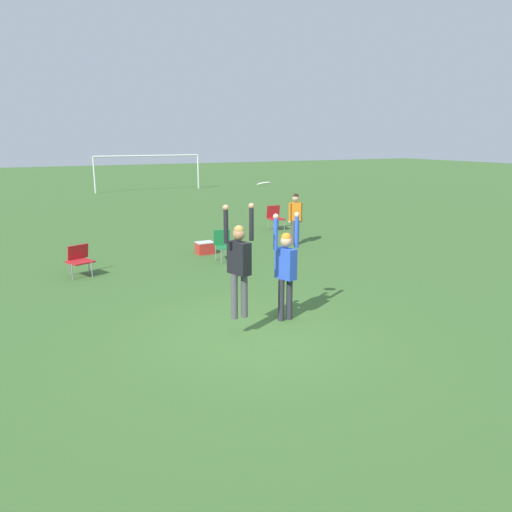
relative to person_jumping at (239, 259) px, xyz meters
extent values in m
plane|color=#3D662D|center=(0.26, -0.08, -1.40)|extent=(120.00, 120.00, 0.00)
cylinder|color=#4C4C51|center=(-0.10, 0.00, -0.66)|extent=(0.12, 0.12, 0.80)
cylinder|color=#4C4C51|center=(0.10, 0.00, -0.66)|extent=(0.12, 0.12, 0.80)
cube|color=black|center=(0.00, 0.00, 0.02)|extent=(0.31, 0.47, 0.57)
sphere|color=#9E704C|center=(0.00, 0.00, 0.44)|extent=(0.22, 0.22, 0.22)
sphere|color=olive|center=(0.00, 0.00, 0.50)|extent=(0.18, 0.18, 0.18)
cylinder|color=black|center=(-0.24, 0.00, 0.61)|extent=(0.08, 0.08, 0.60)
sphere|color=#9E704C|center=(-0.24, 0.00, 0.91)|extent=(0.10, 0.10, 0.10)
cylinder|color=black|center=(0.24, 0.00, 0.61)|extent=(0.08, 0.08, 0.60)
sphere|color=#9E704C|center=(0.24, 0.00, 0.91)|extent=(0.10, 0.10, 0.10)
cylinder|color=#2D2D38|center=(1.03, 0.31, -0.99)|extent=(0.12, 0.12, 0.83)
cylinder|color=#2D2D38|center=(1.21, 0.31, -0.99)|extent=(0.12, 0.12, 0.83)
cube|color=blue|center=(1.12, 0.31, -0.28)|extent=(0.30, 0.44, 0.59)
sphere|color=tan|center=(1.12, 0.31, 0.15)|extent=(0.22, 0.22, 0.22)
sphere|color=orange|center=(1.12, 0.31, 0.22)|extent=(0.19, 0.19, 0.19)
cylinder|color=blue|center=(0.89, 0.31, 0.32)|extent=(0.08, 0.08, 0.62)
sphere|color=tan|center=(0.89, 0.31, 0.64)|extent=(0.10, 0.10, 0.10)
cylinder|color=blue|center=(1.35, 0.31, 0.32)|extent=(0.08, 0.08, 0.62)
sphere|color=tan|center=(1.35, 0.31, 0.64)|extent=(0.10, 0.10, 0.10)
cylinder|color=white|center=(0.61, 0.23, 1.25)|extent=(0.27, 0.26, 0.09)
cylinder|color=gray|center=(-2.18, 5.13, -1.20)|extent=(0.02, 0.02, 0.40)
cylinder|color=gray|center=(-1.70, 5.13, -1.20)|extent=(0.02, 0.02, 0.40)
cylinder|color=gray|center=(-2.18, 5.60, -1.20)|extent=(0.02, 0.02, 0.40)
cylinder|color=gray|center=(-1.70, 5.60, -1.20)|extent=(0.02, 0.02, 0.40)
cube|color=#B21E23|center=(-1.94, 5.37, -1.02)|extent=(0.72, 0.72, 0.04)
cube|color=#B21E23|center=(-1.94, 5.63, -0.81)|extent=(0.55, 0.30, 0.37)
cylinder|color=gray|center=(1.77, 4.98, -1.19)|extent=(0.02, 0.02, 0.42)
cylinder|color=gray|center=(2.17, 4.98, -1.19)|extent=(0.02, 0.02, 0.42)
cylinder|color=gray|center=(1.77, 5.38, -1.19)|extent=(0.02, 0.02, 0.42)
cylinder|color=gray|center=(2.17, 5.38, -1.19)|extent=(0.02, 0.02, 0.42)
cube|color=#1E753D|center=(1.97, 5.18, -1.00)|extent=(0.57, 0.57, 0.04)
cube|color=#1E753D|center=(1.97, 5.40, -0.75)|extent=(0.49, 0.23, 0.46)
cylinder|color=gray|center=(5.49, 8.64, -1.18)|extent=(0.02, 0.02, 0.45)
cylinder|color=gray|center=(5.94, 8.64, -1.18)|extent=(0.02, 0.02, 0.45)
cylinder|color=gray|center=(5.49, 9.09, -1.18)|extent=(0.02, 0.02, 0.45)
cylinder|color=gray|center=(5.94, 9.09, -1.18)|extent=(0.02, 0.02, 0.45)
cube|color=#B21E23|center=(5.71, 8.86, -0.97)|extent=(0.56, 0.56, 0.04)
cube|color=#B21E23|center=(5.71, 9.11, -0.72)|extent=(0.54, 0.14, 0.47)
cylinder|color=#4C4C51|center=(4.84, 6.19, -0.99)|extent=(0.12, 0.12, 0.82)
cylinder|color=#4C4C51|center=(5.01, 6.19, -0.99)|extent=(0.12, 0.12, 0.82)
cube|color=orange|center=(4.92, 6.19, -0.29)|extent=(0.42, 0.38, 0.58)
sphere|color=tan|center=(4.92, 6.19, 0.14)|extent=(0.22, 0.22, 0.22)
sphere|color=black|center=(4.92, 6.19, 0.20)|extent=(0.19, 0.19, 0.19)
cylinder|color=orange|center=(4.71, 6.19, -0.31)|extent=(0.08, 0.08, 0.61)
sphere|color=tan|center=(4.71, 6.19, -0.62)|extent=(0.10, 0.10, 0.10)
cylinder|color=orange|center=(5.14, 6.19, -0.31)|extent=(0.08, 0.08, 0.61)
sphere|color=tan|center=(5.14, 6.19, -0.62)|extent=(0.10, 0.10, 0.10)
cube|color=red|center=(1.81, 6.34, -1.23)|extent=(0.50, 0.39, 0.34)
cube|color=silver|center=(1.81, 6.34, -1.05)|extent=(0.51, 0.40, 0.02)
cylinder|color=white|center=(1.83, 25.55, -0.25)|extent=(0.10, 0.10, 2.30)
cylinder|color=white|center=(8.83, 25.55, -0.25)|extent=(0.10, 0.10, 2.30)
cylinder|color=white|center=(5.33, 25.55, 0.90)|extent=(7.00, 0.10, 0.10)
camera|label=1|loc=(-3.53, -7.56, 2.03)|focal=35.00mm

